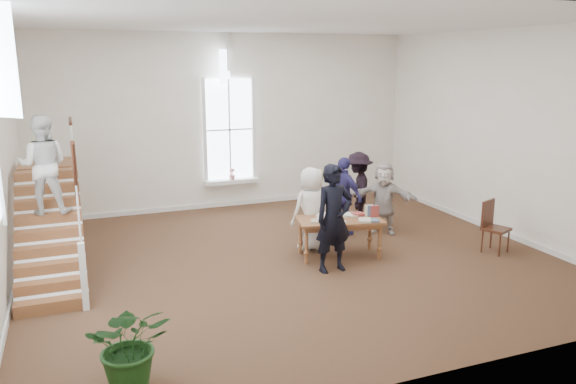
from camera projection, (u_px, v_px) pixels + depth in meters
name	position (u px, v px, depth m)	size (l,w,h in m)	color
ground	(292.00, 259.00, 11.04)	(10.00, 10.00, 0.00)	#402B19
room_shell	(231.00, 192.00, 14.93)	(10.49, 10.00, 10.00)	silver
staircase	(46.00, 189.00, 9.82)	(1.10, 4.10, 2.92)	brown
library_table	(340.00, 223.00, 11.06)	(1.79, 1.15, 0.84)	brown
police_officer	(334.00, 218.00, 10.24)	(0.73, 0.48, 2.01)	black
elderly_woman	(311.00, 209.00, 11.44)	(0.84, 0.55, 1.72)	silver
person_yellow	(315.00, 205.00, 12.01)	(0.77, 0.60, 1.59)	beige
woman_cluster_a	(343.00, 197.00, 12.40)	(1.03, 0.43, 1.76)	navy
woman_cluster_b	(358.00, 190.00, 13.02)	(1.14, 0.66, 1.77)	black
woman_cluster_c	(383.00, 198.00, 12.55)	(1.50, 0.48, 1.62)	#BFB2AC
floor_plant	(131.00, 344.00, 6.67)	(0.97, 0.84, 1.08)	#153811
side_chair	(492.00, 223.00, 11.37)	(0.60, 0.60, 1.06)	#381C0F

